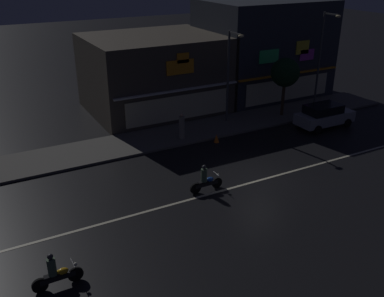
{
  "coord_description": "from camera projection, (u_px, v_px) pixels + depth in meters",
  "views": [
    {
      "loc": [
        -13.3,
        -16.79,
        11.25
      ],
      "look_at": [
        -2.41,
        3.4,
        1.1
      ],
      "focal_mm": 40.61,
      "sensor_mm": 36.0,
      "label": 1
    }
  ],
  "objects": [
    {
      "name": "ground_plane",
      "position": [
        260.0,
        180.0,
        23.84
      ],
      "size": [
        140.0,
        140.0,
        0.0
      ],
      "primitive_type": "plane",
      "color": "black"
    },
    {
      "name": "lane_divider_stripe",
      "position": [
        260.0,
        180.0,
        23.84
      ],
      "size": [
        31.78,
        0.16,
        0.01
      ],
      "primitive_type": "cube",
      "color": "beige",
      "rests_on": "ground"
    },
    {
      "name": "sidewalk_far",
      "position": [
        191.0,
        132.0,
        30.28
      ],
      "size": [
        33.46,
        3.67,
        0.14
      ],
      "primitive_type": "cube",
      "color": "#5B5954",
      "rests_on": "ground"
    },
    {
      "name": "storefront_left_block",
      "position": [
        154.0,
        73.0,
        34.0
      ],
      "size": [
        10.19,
        8.58,
        5.8
      ],
      "color": "#4C443A",
      "rests_on": "ground"
    },
    {
      "name": "storefront_center_block",
      "position": [
        263.0,
        48.0,
        37.47
      ],
      "size": [
        10.4,
        7.49,
        8.04
      ],
      "color": "#2D333D",
      "rests_on": "ground"
    },
    {
      "name": "streetlamp_west",
      "position": [
        230.0,
        69.0,
        30.4
      ],
      "size": [
        0.44,
        1.64,
        6.53
      ],
      "color": "#47494C",
      "rests_on": "sidewalk_far"
    },
    {
      "name": "streetlamp_mid",
      "position": [
        322.0,
        52.0,
        34.04
      ],
      "size": [
        0.44,
        1.64,
        7.28
      ],
      "color": "#47494C",
      "rests_on": "sidewalk_far"
    },
    {
      "name": "pedestrian_on_sidewalk",
      "position": [
        182.0,
        127.0,
        28.73
      ],
      "size": [
        0.37,
        0.37,
        1.74
      ],
      "rotation": [
        0.0,
        0.0,
        3.81
      ],
      "color": "gray",
      "rests_on": "sidewalk_far"
    },
    {
      "name": "street_tree",
      "position": [
        285.0,
        73.0,
        32.04
      ],
      "size": [
        2.14,
        2.14,
        4.36
      ],
      "color": "#473323",
      "rests_on": "sidewalk_far"
    },
    {
      "name": "parked_car_near_kerb",
      "position": [
        324.0,
        115.0,
        31.05
      ],
      "size": [
        4.3,
        1.98,
        1.67
      ],
      "rotation": [
        0.0,
        0.0,
        3.14
      ],
      "color": "#9EA0A5",
      "rests_on": "ground"
    },
    {
      "name": "motorcycle_lead",
      "position": [
        206.0,
        180.0,
        22.51
      ],
      "size": [
        1.9,
        0.6,
        1.52
      ],
      "rotation": [
        0.0,
        0.0,
        0.03
      ],
      "color": "black",
      "rests_on": "ground"
    },
    {
      "name": "motorcycle_following",
      "position": [
        56.0,
        273.0,
        15.9
      ],
      "size": [
        1.9,
        0.6,
        1.52
      ],
      "rotation": [
        0.0,
        0.0,
        3.02
      ],
      "color": "black",
      "rests_on": "ground"
    },
    {
      "name": "traffic_cone",
      "position": [
        217.0,
        138.0,
        28.65
      ],
      "size": [
        0.36,
        0.36,
        0.55
      ],
      "primitive_type": "cone",
      "color": "orange",
      "rests_on": "ground"
    }
  ]
}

